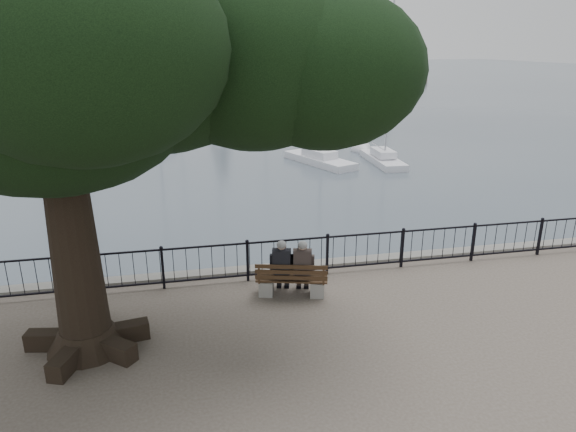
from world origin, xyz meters
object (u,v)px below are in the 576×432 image
object	(u,v)px
person_right	(302,269)
lion_monument	(219,85)
person_left	(282,268)
tree	(99,47)
bench	(292,283)

from	to	relation	value
person_right	lion_monument	xyz separation A→B (m)	(1.86, 48.38, 0.48)
person_left	lion_monument	world-z (taller)	lion_monument
person_left	person_right	bearing A→B (deg)	-14.79
person_left	person_right	world-z (taller)	same
tree	person_right	bearing A→B (deg)	18.04
bench	tree	world-z (taller)	tree
person_right	tree	distance (m)	6.23
person_left	lion_monument	bearing A→B (deg)	87.26
person_right	bench	bearing A→B (deg)	-173.73
bench	person_right	distance (m)	0.42
tree	lion_monument	distance (m)	50.10
bench	person_left	distance (m)	0.41
person_left	tree	world-z (taller)	tree
bench	person_left	world-z (taller)	person_left
tree	person_left	bearing A→B (deg)	22.15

